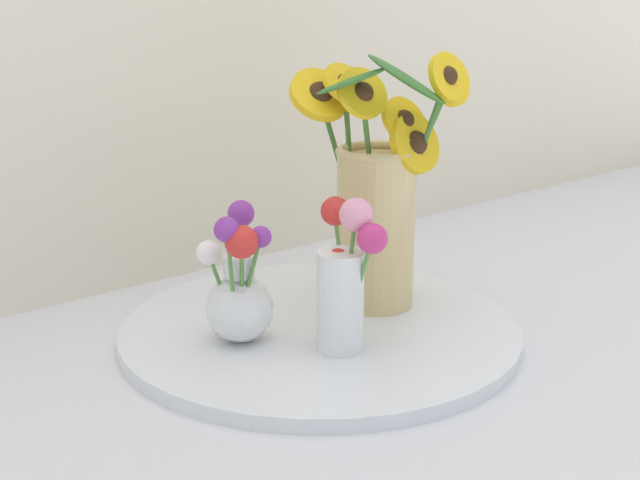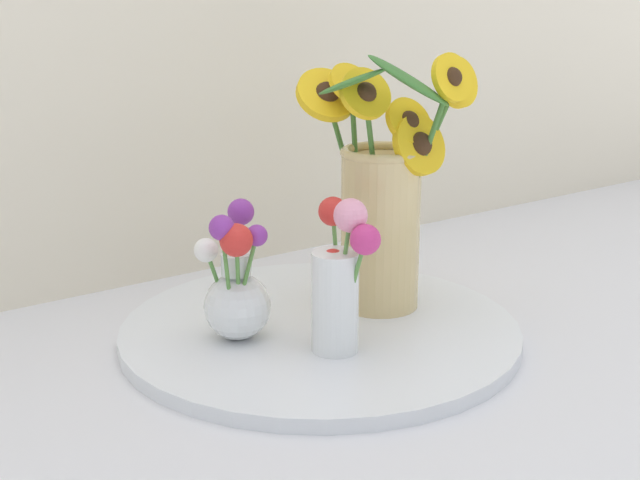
# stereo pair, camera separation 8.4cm
# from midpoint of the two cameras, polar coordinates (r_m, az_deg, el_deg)

# --- Properties ---
(ground_plane) EXTENTS (6.00, 6.00, 0.00)m
(ground_plane) POSITION_cam_midpoint_polar(r_m,az_deg,el_deg) (1.14, 4.69, -6.76)
(ground_plane) COLOR silver
(serving_tray) EXTENTS (0.51, 0.51, 0.02)m
(serving_tray) POSITION_cam_midpoint_polar(r_m,az_deg,el_deg) (1.16, 2.08, -5.88)
(serving_tray) COLOR silver
(serving_tray) RESTS_ON ground_plane
(mason_jar_sunflowers) EXTENTS (0.22, 0.22, 0.35)m
(mason_jar_sunflowers) POSITION_cam_midpoint_polar(r_m,az_deg,el_deg) (1.18, 6.05, 2.46)
(mason_jar_sunflowers) COLOR #D1B77A
(mason_jar_sunflowers) RESTS_ON serving_tray
(vase_small_center) EXTENTS (0.07, 0.11, 0.19)m
(vase_small_center) POSITION_cam_midpoint_polar(r_m,az_deg,el_deg) (1.05, 3.50, -2.51)
(vase_small_center) COLOR white
(vase_small_center) RESTS_ON serving_tray
(vase_bulb_right) EXTENTS (0.09, 0.10, 0.17)m
(vase_bulb_right) POSITION_cam_midpoint_polar(r_m,az_deg,el_deg) (1.09, -3.19, -3.15)
(vase_bulb_right) COLOR white
(vase_bulb_right) RESTS_ON serving_tray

